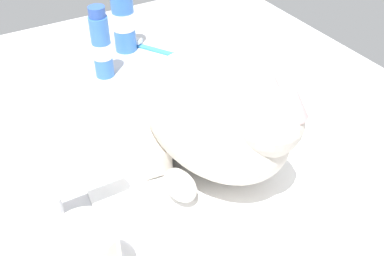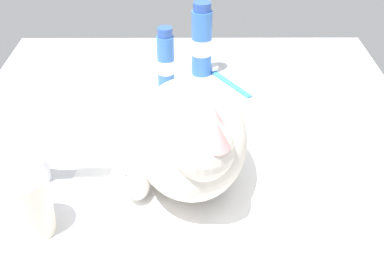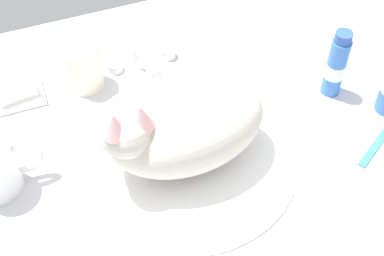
{
  "view_description": "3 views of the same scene",
  "coord_description": "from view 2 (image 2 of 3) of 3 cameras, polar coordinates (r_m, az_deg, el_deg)",
  "views": [
    {
      "loc": [
        -40.72,
        26.78,
        44.0
      ],
      "look_at": [
        1.26,
        2.54,
        5.74
      ],
      "focal_mm": 42.64,
      "sensor_mm": 36.0,
      "label": 1
    },
    {
      "loc": [
        -62.55,
        0.01,
        50.12
      ],
      "look_at": [
        2.48,
        -0.25,
        7.79
      ],
      "focal_mm": 48.0,
      "sensor_mm": 36.0,
      "label": 2
    },
    {
      "loc": [
        -18.59,
        -52.13,
        71.5
      ],
      "look_at": [
        1.51,
        1.14,
        5.15
      ],
      "focal_mm": 52.66,
      "sensor_mm": 36.0,
      "label": 3
    }
  ],
  "objects": [
    {
      "name": "sink_basin",
      "position": [
        0.8,
        -0.17,
        -5.4
      ],
      "size": [
        36.18,
        36.18,
        0.88
      ],
      "primitive_type": "cylinder",
      "color": "white",
      "rests_on": "ground_plane"
    },
    {
      "name": "toothbrush",
      "position": [
        1.07,
        3.83,
        5.4
      ],
      "size": [
        12.86,
        8.68,
        1.6
      ],
      "color": "#388CD8",
      "rests_on": "ground_plane"
    },
    {
      "name": "mouthwash_bottle",
      "position": [
        1.07,
        1.09,
        9.6
      ],
      "size": [
        4.34,
        4.34,
        15.67
      ],
      "color": "#3870C6",
      "rests_on": "ground_plane"
    },
    {
      "name": "rinse_cup",
      "position": [
        0.72,
        -17.89,
        -8.12
      ],
      "size": [
        6.67,
        6.67,
        8.9
      ],
      "color": "silver",
      "rests_on": "ground_plane"
    },
    {
      "name": "toothpaste_bottle",
      "position": [
        1.02,
        -2.94,
        7.39
      ],
      "size": [
        3.45,
        3.45,
        13.18
      ],
      "color": "#3870C6",
      "rests_on": "ground_plane"
    },
    {
      "name": "faucet",
      "position": [
        0.81,
        -15.78,
        -3.95
      ],
      "size": [
        13.18,
        11.24,
        6.13
      ],
      "color": "silver",
      "rests_on": "ground_plane"
    },
    {
      "name": "cat",
      "position": [
        0.74,
        -0.25,
        -1.02
      ],
      "size": [
        27.17,
        19.09,
        16.64
      ],
      "color": "beige",
      "rests_on": "sink_basin"
    },
    {
      "name": "ground_plane",
      "position": [
        0.81,
        -0.17,
        -6.47
      ],
      "size": [
        110.0,
        82.5,
        3.0
      ],
      "primitive_type": "cube",
      "color": "silver"
    }
  ]
}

